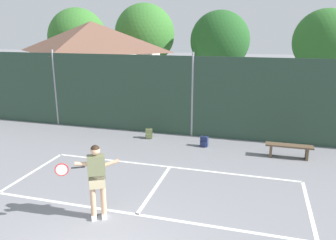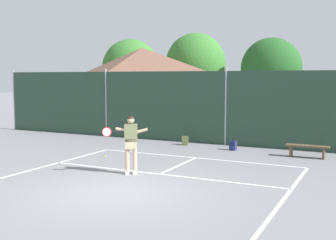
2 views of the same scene
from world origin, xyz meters
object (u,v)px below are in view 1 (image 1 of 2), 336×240
(tennis_ball, at_px, (60,173))
(backpack_navy, at_px, (204,142))
(courtside_bench, at_px, (289,148))
(tennis_player, at_px, (96,175))
(backpack_olive, at_px, (149,134))

(tennis_ball, bearing_deg, backpack_navy, 43.57)
(backpack_navy, height_order, courtside_bench, courtside_bench)
(backpack_navy, bearing_deg, tennis_ball, -136.43)
(tennis_player, distance_m, tennis_ball, 3.24)
(tennis_player, relative_size, backpack_olive, 4.01)
(tennis_player, relative_size, tennis_ball, 28.10)
(backpack_olive, relative_size, courtside_bench, 0.29)
(backpack_olive, xyz_separation_m, courtside_bench, (5.43, -0.71, 0.17))
(tennis_ball, height_order, backpack_olive, backpack_olive)
(backpack_navy, relative_size, courtside_bench, 0.29)
(tennis_ball, xyz_separation_m, backpack_navy, (3.92, 3.73, 0.16))
(tennis_player, bearing_deg, backpack_navy, 74.52)
(tennis_ball, bearing_deg, backpack_olive, 69.32)
(tennis_ball, height_order, courtside_bench, courtside_bench)
(tennis_ball, bearing_deg, courtside_bench, 25.87)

